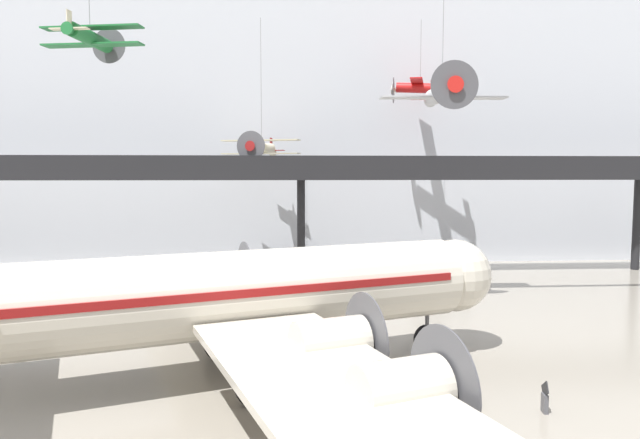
{
  "coord_description": "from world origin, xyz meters",
  "views": [
    {
      "loc": [
        -1.72,
        -20.48,
        8.8
      ],
      "look_at": [
        0.28,
        8.71,
        6.36
      ],
      "focal_mm": 32.0,
      "sensor_mm": 36.0,
      "label": 1
    }
  ],
  "objects_px": {
    "suspended_plane_cream_biplane": "(261,149)",
    "info_sign_pedestal": "(545,400)",
    "suspended_plane_silver_racer": "(442,94)",
    "suspended_plane_red_highwing": "(420,87)",
    "stanchion_barrier": "(454,376)",
    "airliner_silver_main": "(223,296)",
    "suspended_plane_green_biplane": "(91,38)"
  },
  "relations": [
    {
      "from": "suspended_plane_green_biplane",
      "to": "suspended_plane_cream_biplane",
      "type": "xyz_separation_m",
      "value": [
        10.26,
        11.94,
        -6.44
      ]
    },
    {
      "from": "suspended_plane_silver_racer",
      "to": "info_sign_pedestal",
      "type": "relative_size",
      "value": 7.46
    },
    {
      "from": "suspended_plane_cream_biplane",
      "to": "stanchion_barrier",
      "type": "distance_m",
      "value": 30.15
    },
    {
      "from": "suspended_plane_cream_biplane",
      "to": "info_sign_pedestal",
      "type": "relative_size",
      "value": 9.72
    },
    {
      "from": "suspended_plane_red_highwing",
      "to": "info_sign_pedestal",
      "type": "bearing_deg",
      "value": 100.71
    },
    {
      "from": "airliner_silver_main",
      "to": "stanchion_barrier",
      "type": "bearing_deg",
      "value": -24.94
    },
    {
      "from": "airliner_silver_main",
      "to": "suspended_plane_cream_biplane",
      "type": "relative_size",
      "value": 2.56
    },
    {
      "from": "suspended_plane_red_highwing",
      "to": "info_sign_pedestal",
      "type": "distance_m",
      "value": 34.53
    },
    {
      "from": "suspended_plane_cream_biplane",
      "to": "info_sign_pedestal",
      "type": "xyz_separation_m",
      "value": [
        11.26,
        -29.91,
        -10.35
      ]
    },
    {
      "from": "airliner_silver_main",
      "to": "suspended_plane_red_highwing",
      "type": "height_order",
      "value": "suspended_plane_red_highwing"
    },
    {
      "from": "suspended_plane_red_highwing",
      "to": "suspended_plane_cream_biplane",
      "type": "height_order",
      "value": "suspended_plane_red_highwing"
    },
    {
      "from": "airliner_silver_main",
      "to": "suspended_plane_red_highwing",
      "type": "bearing_deg",
      "value": 42.04
    },
    {
      "from": "airliner_silver_main",
      "to": "stanchion_barrier",
      "type": "xyz_separation_m",
      "value": [
        9.59,
        -1.01,
        -3.31
      ]
    },
    {
      "from": "suspended_plane_red_highwing",
      "to": "stanchion_barrier",
      "type": "distance_m",
      "value": 32.21
    },
    {
      "from": "stanchion_barrier",
      "to": "info_sign_pedestal",
      "type": "relative_size",
      "value": 0.87
    },
    {
      "from": "airliner_silver_main",
      "to": "suspended_plane_green_biplane",
      "type": "height_order",
      "value": "suspended_plane_green_biplane"
    },
    {
      "from": "suspended_plane_silver_racer",
      "to": "info_sign_pedestal",
      "type": "bearing_deg",
      "value": -1.77
    },
    {
      "from": "suspended_plane_silver_racer",
      "to": "airliner_silver_main",
      "type": "bearing_deg",
      "value": -40.39
    },
    {
      "from": "suspended_plane_cream_biplane",
      "to": "info_sign_pedestal",
      "type": "distance_m",
      "value": 33.6
    },
    {
      "from": "suspended_plane_silver_racer",
      "to": "info_sign_pedestal",
      "type": "xyz_separation_m",
      "value": [
        -1.25,
        -18.58,
        -13.61
      ]
    },
    {
      "from": "suspended_plane_silver_racer",
      "to": "stanchion_barrier",
      "type": "distance_m",
      "value": 21.06
    },
    {
      "from": "suspended_plane_red_highwing",
      "to": "suspended_plane_cream_biplane",
      "type": "relative_size",
      "value": 0.59
    },
    {
      "from": "info_sign_pedestal",
      "to": "stanchion_barrier",
      "type": "bearing_deg",
      "value": 136.22
    },
    {
      "from": "suspended_plane_green_biplane",
      "to": "stanchion_barrier",
      "type": "height_order",
      "value": "suspended_plane_green_biplane"
    },
    {
      "from": "stanchion_barrier",
      "to": "info_sign_pedestal",
      "type": "bearing_deg",
      "value": -51.26
    },
    {
      "from": "airliner_silver_main",
      "to": "suspended_plane_green_biplane",
      "type": "xyz_separation_m",
      "value": [
        -9.49,
        13.91,
        13.61
      ]
    },
    {
      "from": "suspended_plane_silver_racer",
      "to": "stanchion_barrier",
      "type": "bearing_deg",
      "value": -11.32
    },
    {
      "from": "stanchion_barrier",
      "to": "airliner_silver_main",
      "type": "bearing_deg",
      "value": 174.0
    },
    {
      "from": "airliner_silver_main",
      "to": "suspended_plane_silver_racer",
      "type": "height_order",
      "value": "suspended_plane_silver_racer"
    },
    {
      "from": "suspended_plane_silver_racer",
      "to": "info_sign_pedestal",
      "type": "distance_m",
      "value": 23.07
    },
    {
      "from": "suspended_plane_red_highwing",
      "to": "stanchion_barrier",
      "type": "height_order",
      "value": "suspended_plane_red_highwing"
    },
    {
      "from": "suspended_plane_red_highwing",
      "to": "info_sign_pedestal",
      "type": "relative_size",
      "value": 5.75
    }
  ]
}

